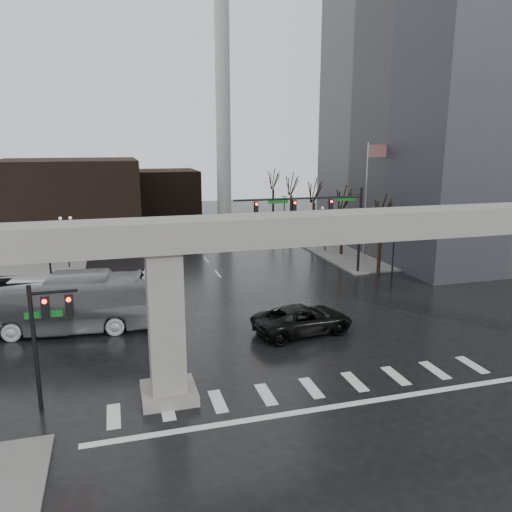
% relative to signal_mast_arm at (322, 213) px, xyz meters
% --- Properties ---
extents(ground, '(160.00, 160.00, 0.00)m').
position_rel_signal_mast_arm_xyz_m(ground, '(-8.99, -18.80, -5.83)').
color(ground, black).
rests_on(ground, ground).
extents(sidewalk_ne, '(28.00, 36.00, 0.15)m').
position_rel_signal_mast_arm_xyz_m(sidewalk_ne, '(17.01, 17.20, -5.75)').
color(sidewalk_ne, slate).
rests_on(sidewalk_ne, ground).
extents(elevated_guideway, '(48.00, 2.60, 8.70)m').
position_rel_signal_mast_arm_xyz_m(elevated_guideway, '(-7.73, -18.80, 1.05)').
color(elevated_guideway, gray).
rests_on(elevated_guideway, ground).
extents(office_tower, '(22.00, 26.00, 42.00)m').
position_rel_signal_mast_arm_xyz_m(office_tower, '(19.01, 7.20, 15.17)').
color(office_tower, slate).
rests_on(office_tower, ground).
extents(building_far_left, '(16.00, 14.00, 10.00)m').
position_rel_signal_mast_arm_xyz_m(building_far_left, '(-22.99, 23.20, -0.83)').
color(building_far_left, black).
rests_on(building_far_left, ground).
extents(building_far_mid, '(10.00, 10.00, 8.00)m').
position_rel_signal_mast_arm_xyz_m(building_far_mid, '(-10.99, 33.20, -1.83)').
color(building_far_mid, black).
rests_on(building_far_mid, ground).
extents(smokestack, '(3.60, 3.60, 30.00)m').
position_rel_signal_mast_arm_xyz_m(smokestack, '(-2.99, 27.20, 7.52)').
color(smokestack, silver).
rests_on(smokestack, ground).
extents(signal_mast_arm, '(12.12, 0.43, 8.00)m').
position_rel_signal_mast_arm_xyz_m(signal_mast_arm, '(0.00, 0.00, 0.00)').
color(signal_mast_arm, black).
rests_on(signal_mast_arm, ground).
extents(signal_left_pole, '(2.30, 0.30, 6.00)m').
position_rel_signal_mast_arm_xyz_m(signal_left_pole, '(-21.24, -18.30, -1.76)').
color(signal_left_pole, black).
rests_on(signal_left_pole, ground).
extents(flagpole_assembly, '(2.06, 0.12, 12.00)m').
position_rel_signal_mast_arm_xyz_m(flagpole_assembly, '(6.30, 3.20, 1.70)').
color(flagpole_assembly, silver).
rests_on(flagpole_assembly, ground).
extents(lamp_right_0, '(1.22, 0.32, 5.11)m').
position_rel_signal_mast_arm_xyz_m(lamp_right_0, '(4.51, -4.80, -2.36)').
color(lamp_right_0, black).
rests_on(lamp_right_0, ground).
extents(lamp_right_1, '(1.22, 0.32, 5.11)m').
position_rel_signal_mast_arm_xyz_m(lamp_right_1, '(4.51, 9.20, -2.36)').
color(lamp_right_1, black).
rests_on(lamp_right_1, ground).
extents(lamp_right_2, '(1.22, 0.32, 5.11)m').
position_rel_signal_mast_arm_xyz_m(lamp_right_2, '(4.51, 23.20, -2.36)').
color(lamp_right_2, black).
rests_on(lamp_right_2, ground).
extents(lamp_left_0, '(1.22, 0.32, 5.11)m').
position_rel_signal_mast_arm_xyz_m(lamp_left_0, '(-22.49, -4.80, -2.36)').
color(lamp_left_0, black).
rests_on(lamp_left_0, ground).
extents(lamp_left_1, '(1.22, 0.32, 5.11)m').
position_rel_signal_mast_arm_xyz_m(lamp_left_1, '(-22.49, 9.20, -2.36)').
color(lamp_left_1, black).
rests_on(lamp_left_1, ground).
extents(lamp_left_2, '(1.22, 0.32, 5.11)m').
position_rel_signal_mast_arm_xyz_m(lamp_left_2, '(-22.49, 23.20, -2.36)').
color(lamp_left_2, black).
rests_on(lamp_left_2, ground).
extents(tree_right_0, '(1.09, 1.58, 7.50)m').
position_rel_signal_mast_arm_xyz_m(tree_right_0, '(5.54, -0.78, -3.04)').
color(tree_right_0, black).
rests_on(tree_right_0, ground).
extents(tree_right_1, '(1.09, 1.61, 7.67)m').
position_rel_signal_mast_arm_xyz_m(tree_right_1, '(5.54, 7.22, -2.98)').
color(tree_right_1, black).
rests_on(tree_right_1, ground).
extents(tree_right_2, '(1.10, 1.63, 7.85)m').
position_rel_signal_mast_arm_xyz_m(tree_right_2, '(5.54, 15.22, -2.91)').
color(tree_right_2, black).
rests_on(tree_right_2, ground).
extents(tree_right_3, '(1.11, 1.66, 8.02)m').
position_rel_signal_mast_arm_xyz_m(tree_right_3, '(5.54, 23.22, -2.85)').
color(tree_right_3, black).
rests_on(tree_right_3, ground).
extents(tree_right_4, '(1.12, 1.69, 8.19)m').
position_rel_signal_mast_arm_xyz_m(tree_right_4, '(5.54, 31.22, -2.79)').
color(tree_right_4, black).
rests_on(tree_right_4, ground).
extents(pickup_truck, '(6.91, 3.89, 1.82)m').
position_rel_signal_mast_arm_xyz_m(pickup_truck, '(-6.70, -12.75, -4.92)').
color(pickup_truck, black).
rests_on(pickup_truck, ground).
extents(city_bus, '(13.88, 4.79, 3.79)m').
position_rel_signal_mast_arm_xyz_m(city_bus, '(-21.77, -8.04, -3.93)').
color(city_bus, '#999A9E').
rests_on(city_bus, ground).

